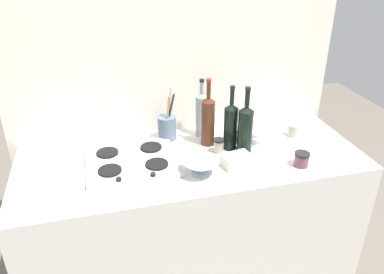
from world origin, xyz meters
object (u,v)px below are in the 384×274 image
at_px(condiment_jar_spare, 302,159).
at_px(butter_dish, 237,160).
at_px(condiment_jar_front, 219,146).
at_px(wine_bottle_mid_left, 201,113).
at_px(wine_bottle_leftmost, 245,129).
at_px(wine_bottle_mid_right, 208,120).
at_px(wine_bottle_rightmost, 231,125).
at_px(condiment_jar_rear, 293,130).
at_px(mixing_bowl, 200,167).
at_px(plate_stack, 256,133).
at_px(utensil_crock, 167,127).
at_px(stovetop_hob, 132,161).

bearing_deg(condiment_jar_spare, butter_dish, 164.85).
bearing_deg(condiment_jar_front, wine_bottle_mid_left, 99.09).
distance_m(wine_bottle_leftmost, condiment_jar_front, 0.17).
height_order(wine_bottle_mid_right, wine_bottle_rightmost, wine_bottle_mid_right).
bearing_deg(condiment_jar_rear, condiment_jar_front, -171.24).
bearing_deg(condiment_jar_front, wine_bottle_leftmost, -14.72).
distance_m(condiment_jar_front, condiment_jar_spare, 0.43).
bearing_deg(wine_bottle_rightmost, condiment_jar_rear, 5.69).
relative_size(wine_bottle_mid_right, mixing_bowl, 2.08).
bearing_deg(condiment_jar_front, condiment_jar_rear, 8.76).
distance_m(wine_bottle_mid_left, mixing_bowl, 0.42).
relative_size(wine_bottle_rightmost, mixing_bowl, 1.96).
xyz_separation_m(plate_stack, utensil_crock, (-0.48, 0.13, 0.03)).
xyz_separation_m(wine_bottle_rightmost, utensil_crock, (-0.31, 0.19, -0.06)).
bearing_deg(wine_bottle_mid_right, wine_bottle_leftmost, -41.14).
height_order(plate_stack, wine_bottle_mid_left, wine_bottle_mid_left).
bearing_deg(wine_bottle_rightmost, mixing_bowl, -136.78).
bearing_deg(mixing_bowl, wine_bottle_mid_right, 66.70).
bearing_deg(utensil_crock, condiment_jar_rear, -11.86).
xyz_separation_m(plate_stack, condiment_jar_front, (-0.25, -0.09, 0.00)).
bearing_deg(utensil_crock, wine_bottle_leftmost, -35.24).
bearing_deg(wine_bottle_leftmost, wine_bottle_rightmost, 129.37).
xyz_separation_m(wine_bottle_mid_left, condiment_jar_front, (0.03, -0.22, -0.10)).
bearing_deg(stovetop_hob, mixing_bowl, -30.87).
distance_m(stovetop_hob, mixing_bowl, 0.36).
xyz_separation_m(wine_bottle_leftmost, wine_bottle_mid_right, (-0.16, 0.14, 0.01)).
distance_m(wine_bottle_rightmost, butter_dish, 0.21).
bearing_deg(plate_stack, wine_bottle_rightmost, -161.39).
distance_m(mixing_bowl, utensil_crock, 0.41).
height_order(wine_bottle_rightmost, condiment_jar_front, wine_bottle_rightmost).
bearing_deg(butter_dish, condiment_jar_front, 107.41).
xyz_separation_m(wine_bottle_rightmost, butter_dish, (-0.03, -0.18, -0.11)).
height_order(wine_bottle_leftmost, wine_bottle_mid_left, wine_bottle_leftmost).
xyz_separation_m(wine_bottle_leftmost, utensil_crock, (-0.36, 0.26, -0.07)).
xyz_separation_m(mixing_bowl, butter_dish, (0.20, 0.03, -0.01)).
relative_size(wine_bottle_leftmost, wine_bottle_mid_right, 0.97).
relative_size(wine_bottle_mid_left, utensil_crock, 1.09).
xyz_separation_m(wine_bottle_leftmost, condiment_jar_rear, (0.35, 0.11, -0.10)).
bearing_deg(mixing_bowl, condiment_jar_front, 49.83).
relative_size(condiment_jar_front, condiment_jar_spare, 1.05).
height_order(wine_bottle_leftmost, utensil_crock, wine_bottle_leftmost).
xyz_separation_m(wine_bottle_rightmost, mixing_bowl, (-0.23, -0.21, -0.09)).
relative_size(plate_stack, wine_bottle_leftmost, 0.62).
xyz_separation_m(plate_stack, wine_bottle_mid_right, (-0.28, 0.01, 0.11)).
bearing_deg(plate_stack, wine_bottle_leftmost, -133.44).
distance_m(wine_bottle_leftmost, condiment_jar_spare, 0.32).
bearing_deg(utensil_crock, stovetop_hob, -136.65).
xyz_separation_m(mixing_bowl, condiment_jar_front, (0.15, 0.18, -0.00)).
bearing_deg(utensil_crock, plate_stack, -15.01).
height_order(wine_bottle_leftmost, condiment_jar_rear, wine_bottle_leftmost).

